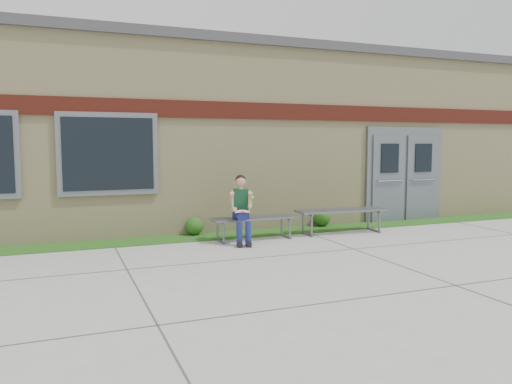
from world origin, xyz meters
name	(u,v)px	position (x,y,z in m)	size (l,w,h in m)	color
ground	(318,260)	(0.00, 0.00, 0.00)	(80.00, 80.00, 0.00)	#9E9E99
grass_strip	(259,233)	(0.00, 2.60, 0.01)	(16.00, 0.80, 0.02)	#174512
school_building	(212,136)	(0.00, 5.99, 2.10)	(16.20, 6.22, 4.20)	beige
bench_left	(254,222)	(-0.35, 2.00, 0.35)	(1.74, 0.49, 0.45)	slate
bench_right	(341,215)	(1.65, 2.00, 0.39)	(1.99, 0.68, 0.51)	slate
girl	(242,207)	(-0.68, 1.81, 0.68)	(0.49, 0.81, 1.30)	navy
shrub_mid	(194,226)	(-1.34, 2.85, 0.20)	(0.37, 0.37, 0.37)	#174512
shrub_east	(322,218)	(1.65, 2.85, 0.21)	(0.38, 0.38, 0.38)	#174512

